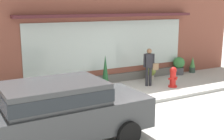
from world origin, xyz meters
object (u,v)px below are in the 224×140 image
object	(u,v)px
potted_plant_window_right	(19,89)
potted_plant_doorstep	(192,65)
pedestrian_with_handbag	(149,65)
potted_plant_window_left	(151,72)
parked_car_dark_gray	(60,110)
potted_plant_corner_tall	(105,72)
fire_hydrant	(173,77)
potted_plant_near_hydrant	(179,65)

from	to	relation	value
potted_plant_window_right	potted_plant_doorstep	size ratio (longest dim) A/B	0.77
pedestrian_with_handbag	potted_plant_doorstep	world-z (taller)	pedestrian_with_handbag
potted_plant_window_right	potted_plant_window_left	size ratio (longest dim) A/B	1.00
parked_car_dark_gray	potted_plant_corner_tall	world-z (taller)	parked_car_dark_gray
parked_car_dark_gray	potted_plant_window_right	xyz separation A→B (m)	(-0.10, 4.35, -0.56)
potted_plant_corner_tall	pedestrian_with_handbag	bearing A→B (deg)	-23.53
potted_plant_doorstep	potted_plant_window_left	xyz separation A→B (m)	(-2.67, -0.13, -0.04)
potted_plant_corner_tall	fire_hydrant	bearing A→B (deg)	-29.07
potted_plant_corner_tall	potted_plant_window_left	size ratio (longest dim) A/B	2.20
parked_car_dark_gray	potted_plant_window_right	size ratio (longest dim) A/B	6.95
pedestrian_with_handbag	potted_plant_near_hydrant	bearing A→B (deg)	50.62
fire_hydrant	parked_car_dark_gray	size ratio (longest dim) A/B	0.20
pedestrian_with_handbag	parked_car_dark_gray	size ratio (longest dim) A/B	0.37
parked_car_dark_gray	potted_plant_near_hydrant	xyz separation A→B (m)	(7.63, 4.49, -0.45)
potted_plant_near_hydrant	pedestrian_with_handbag	bearing A→B (deg)	-157.53
fire_hydrant	parked_car_dark_gray	distance (m)	6.51
potted_plant_doorstep	potted_plant_corner_tall	bearing A→B (deg)	-176.64
parked_car_dark_gray	potted_plant_doorstep	xyz separation A→B (m)	(8.52, 4.48, -0.52)
potted_plant_window_right	potted_plant_window_left	world-z (taller)	same
potted_plant_window_right	potted_plant_near_hydrant	distance (m)	7.73
potted_plant_doorstep	potted_plant_window_left	size ratio (longest dim) A/B	1.30
pedestrian_with_handbag	potted_plant_corner_tall	xyz separation A→B (m)	(-1.70, 0.74, -0.26)
potted_plant_window_right	potted_plant_corner_tall	xyz separation A→B (m)	(3.49, -0.17, 0.32)
pedestrian_with_handbag	parked_car_dark_gray	world-z (taller)	pedestrian_with_handbag
parked_car_dark_gray	potted_plant_window_left	distance (m)	7.31
potted_plant_doorstep	potted_plant_corner_tall	xyz separation A→B (m)	(-5.13, -0.30, 0.27)
potted_plant_window_right	potted_plant_corner_tall	world-z (taller)	potted_plant_corner_tall
potted_plant_near_hydrant	parked_car_dark_gray	bearing A→B (deg)	-149.54
potted_plant_corner_tall	potted_plant_near_hydrant	distance (m)	4.25
parked_car_dark_gray	potted_plant_near_hydrant	distance (m)	8.86
parked_car_dark_gray	potted_plant_near_hydrant	size ratio (longest dim) A/B	4.96
parked_car_dark_gray	potted_plant_corner_tall	distance (m)	5.39
potted_plant_corner_tall	potted_plant_window_left	bearing A→B (deg)	3.99
potted_plant_window_right	potted_plant_corner_tall	distance (m)	3.51
fire_hydrant	potted_plant_near_hydrant	size ratio (longest dim) A/B	0.99
potted_plant_window_left	potted_plant_near_hydrant	bearing A→B (deg)	4.48
potted_plant_doorstep	fire_hydrant	bearing A→B (deg)	-148.02
fire_hydrant	potted_plant_window_left	world-z (taller)	fire_hydrant
fire_hydrant	potted_plant_doorstep	xyz separation A→B (m)	(2.67, 1.67, -0.05)
potted_plant_window_right	parked_car_dark_gray	bearing A→B (deg)	-88.72
pedestrian_with_handbag	potted_plant_window_right	bearing A→B (deg)	-161.78
potted_plant_window_right	potted_plant_window_left	distance (m)	5.94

